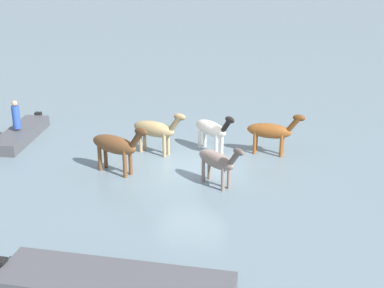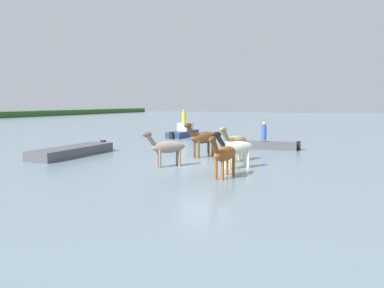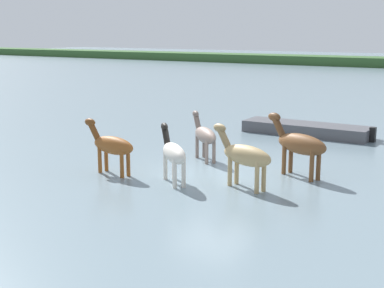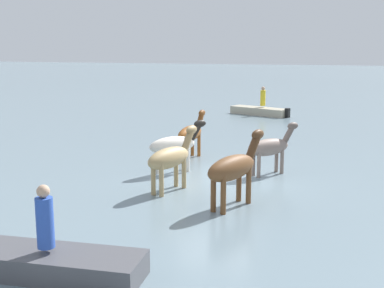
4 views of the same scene
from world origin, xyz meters
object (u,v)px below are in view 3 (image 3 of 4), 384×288
object	(u,v)px
horse_lead	(205,135)
horse_chestnut_trailing	(245,155)
horse_dun_straggler	(173,153)
horse_gray_outer	(300,144)
boat_motor_center	(306,131)
horse_rear_stallion	(112,145)

from	to	relation	value
horse_lead	horse_chestnut_trailing	xyz separation A→B (m)	(2.83, -2.44, 0.08)
horse_dun_straggler	horse_gray_outer	size ratio (longest dim) A/B	0.78
boat_motor_center	horse_lead	bearing A→B (deg)	77.82
boat_motor_center	horse_rear_stallion	bearing A→B (deg)	73.12
horse_dun_straggler	boat_motor_center	distance (m)	9.74
horse_lead	horse_dun_straggler	size ratio (longest dim) A/B	0.98
horse_lead	boat_motor_center	distance (m)	6.79
horse_rear_stallion	boat_motor_center	xyz separation A→B (m)	(2.98, 9.87, -0.77)
horse_rear_stallion	boat_motor_center	bearing A→B (deg)	-99.69
horse_lead	horse_chestnut_trailing	distance (m)	3.74
horse_dun_straggler	horse_chestnut_trailing	distance (m)	2.20
horse_chestnut_trailing	horse_dun_straggler	bearing A→B (deg)	33.79
horse_gray_outer	horse_rear_stallion	xyz separation A→B (m)	(-5.28, -2.93, -0.11)
boat_motor_center	horse_chestnut_trailing	bearing A→B (deg)	98.82
horse_lead	horse_rear_stallion	bearing A→B (deg)	103.47
horse_gray_outer	horse_chestnut_trailing	xyz separation A→B (m)	(-0.89, -2.10, -0.07)
horse_lead	horse_gray_outer	bearing A→B (deg)	-146.20
horse_chestnut_trailing	horse_rear_stallion	bearing A→B (deg)	27.35
horse_lead	horse_gray_outer	world-z (taller)	horse_gray_outer
horse_rear_stallion	boat_motor_center	size ratio (longest dim) A/B	0.38
horse_lead	horse_rear_stallion	size ratio (longest dim) A/B	0.84
horse_lead	horse_dun_straggler	bearing A→B (deg)	142.28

